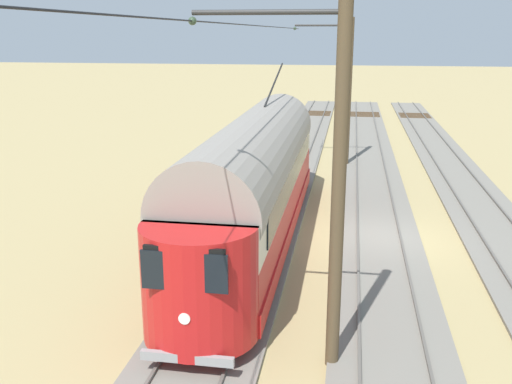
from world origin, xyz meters
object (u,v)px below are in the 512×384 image
vintage_streetcar (255,178)px  catenary_pole_foreground (347,90)px  catenary_pole_mid_near (334,184)px  spare_tie_stack (215,181)px

vintage_streetcar → catenary_pole_foreground: size_ratio=2.16×
catenary_pole_mid_near → spare_tie_stack: catenary_pole_mid_near is taller
catenary_pole_mid_near → spare_tie_stack: bearing=-67.3°
catenary_pole_foreground → spare_tie_stack: bearing=42.9°
catenary_pole_foreground → spare_tie_stack: catenary_pole_foreground is taller
vintage_streetcar → spare_tie_stack: size_ratio=6.85×
catenary_pole_foreground → spare_tie_stack: (5.81, 5.39, -3.71)m
catenary_pole_foreground → catenary_pole_mid_near: size_ratio=1.00×
vintage_streetcar → spare_tie_stack: (3.03, -6.89, -1.99)m
catenary_pole_mid_near → vintage_streetcar: bearing=-68.3°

